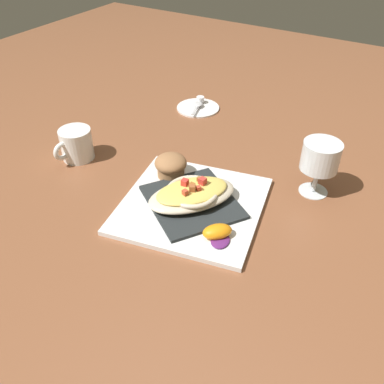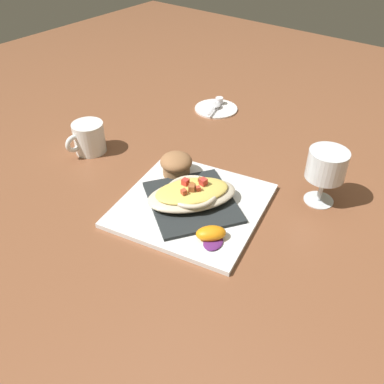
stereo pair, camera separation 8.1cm
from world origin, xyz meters
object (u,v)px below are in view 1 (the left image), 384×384
spoon (198,105)px  creamer_cup_0 (200,99)px  gratin_dish (192,193)px  muffin (171,165)px  coffee_mug (76,146)px  orange_garnish (218,233)px  stemmed_glass (320,159)px  creamer_saucer (198,107)px  square_plate (192,205)px

spoon → creamer_cup_0: (0.01, -0.03, 0.00)m
gratin_dish → muffin: (0.10, -0.06, 0.00)m
gratin_dish → coffee_mug: bearing=-2.8°
orange_garnish → coffee_mug: bearing=-10.3°
orange_garnish → gratin_dish: bearing=-33.3°
stemmed_glass → creamer_cup_0: bearing=-29.4°
gratin_dish → creamer_cup_0: (0.24, -0.44, -0.02)m
muffin → creamer_cup_0: (0.14, -0.38, -0.02)m
orange_garnish → stemmed_glass: size_ratio=0.55×
gratin_dish → stemmed_glass: (-0.20, -0.19, 0.05)m
orange_garnish → muffin: bearing=-33.3°
gratin_dish → creamer_saucer: 0.47m
stemmed_glass → gratin_dish: bearing=42.7°
orange_garnish → creamer_cup_0: size_ratio=2.87×
orange_garnish → coffee_mug: size_ratio=0.64×
coffee_mug → creamer_saucer: bearing=-106.5°
coffee_mug → spoon: bearing=-106.8°
creamer_saucer → creamer_cup_0: (0.01, -0.03, 0.01)m
gratin_dish → orange_garnish: bearing=146.7°
coffee_mug → stemmed_glass: stemmed_glass is taller
muffin → creamer_saucer: 0.38m
square_plate → spoon: size_ratio=3.27×
coffee_mug → muffin: bearing=-169.8°
gratin_dish → orange_garnish: gratin_dish is taller
gratin_dish → muffin: 0.11m
orange_garnish → coffee_mug: 0.45m
orange_garnish → creamer_saucer: (0.33, -0.47, -0.02)m
coffee_mug → spoon: coffee_mug is taller
stemmed_glass → creamer_cup_0: (0.44, -0.25, -0.07)m
square_plate → gratin_dish: gratin_dish is taller
creamer_saucer → stemmed_glass: bearing=152.9°
orange_garnish → creamer_cup_0: (0.33, -0.50, -0.00)m
gratin_dish → creamer_cup_0: size_ratio=9.05×
creamer_cup_0 → spoon: bearing=106.9°
orange_garnish → stemmed_glass: 0.28m
gratin_dish → creamer_saucer: gratin_dish is taller
spoon → gratin_dish: bearing=119.2°
creamer_saucer → spoon: bearing=106.9°
square_plate → muffin: 0.12m
gratin_dish → creamer_saucer: size_ratio=1.68×
square_plate → orange_garnish: size_ratio=4.24×
creamer_cup_0 → creamer_saucer: bearing=106.9°
square_plate → creamer_saucer: same height
square_plate → muffin: muffin is taller
orange_garnish → stemmed_glass: bearing=-113.1°
creamer_saucer → orange_garnish: bearing=124.5°
muffin → coffee_mug: coffee_mug is taller
gratin_dish → spoon: (0.23, -0.41, -0.02)m
creamer_saucer → coffee_mug: bearing=73.5°
muffin → orange_garnish: muffin is taller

